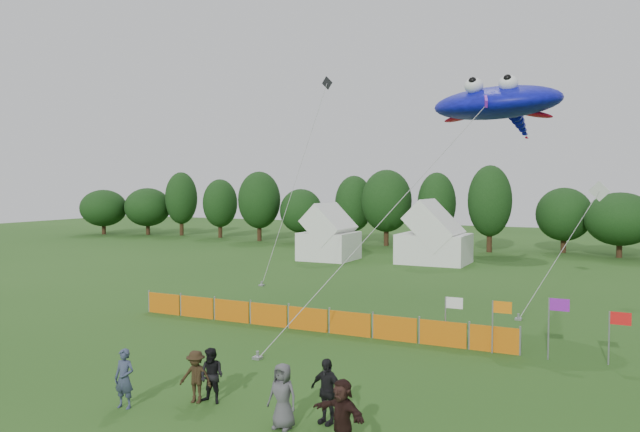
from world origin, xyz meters
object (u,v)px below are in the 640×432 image
at_px(tent_right, 434,239).
at_px(barrier_fence, 308,319).
at_px(spectator_c, 196,377).
at_px(spectator_b, 212,376).
at_px(tent_left, 329,237).
at_px(spectator_e, 283,396).
at_px(spectator_f, 342,414).
at_px(spectator_d, 326,391).
at_px(stingray_kite, 499,104).
at_px(spectator_a, 124,379).

height_order(tent_right, barrier_fence, tent_right).
bearing_deg(spectator_c, spectator_b, 10.43).
relative_size(tent_right, barrier_fence, 0.31).
relative_size(tent_left, tent_right, 0.78).
bearing_deg(barrier_fence, spectator_e, -66.14).
xyz_separation_m(tent_left, spectator_f, (16.39, -33.82, -1.05)).
xyz_separation_m(spectator_c, spectator_d, (4.13, 0.27, 0.11)).
distance_m(tent_left, spectator_e, 36.31).
distance_m(spectator_e, stingray_kite, 22.27).
relative_size(tent_left, stingray_kite, 0.18).
distance_m(tent_right, stingray_kite, 18.90).
height_order(spectator_b, spectator_f, spectator_f).
bearing_deg(spectator_a, tent_right, 84.55).
distance_m(spectator_a, spectator_f, 6.75).
relative_size(spectator_c, stingray_kite, 0.07).
xyz_separation_m(spectator_c, spectator_e, (3.24, -0.55, 0.09)).
distance_m(tent_right, spectator_b, 34.33).
height_order(tent_left, spectator_b, tent_left).
relative_size(spectator_a, spectator_b, 1.05).
relative_size(spectator_b, spectator_c, 1.05).
xyz_separation_m(spectator_c, spectator_f, (5.19, -1.07, 0.09)).
xyz_separation_m(spectator_a, spectator_e, (4.81, 0.71, 0.01)).
relative_size(spectator_b, spectator_e, 0.94).
bearing_deg(spectator_a, stingray_kite, 65.12).
xyz_separation_m(barrier_fence, spectator_b, (1.62, -9.26, 0.31)).
relative_size(spectator_b, stingray_kite, 0.07).
xyz_separation_m(spectator_f, stingray_kite, (-0.13, 20.46, 9.74)).
xyz_separation_m(spectator_b, spectator_c, (-0.44, -0.18, -0.04)).
distance_m(tent_right, spectator_a, 35.63).
bearing_deg(stingray_kite, barrier_fence, -122.03).
bearing_deg(spectator_f, spectator_e, -176.36).
distance_m(spectator_e, spectator_f, 2.01).
distance_m(spectator_d, spectator_f, 1.71).
bearing_deg(spectator_e, spectator_d, 45.04).
bearing_deg(spectator_a, spectator_b, 28.38).
bearing_deg(spectator_b, tent_right, 95.38).
height_order(tent_right, spectator_c, tent_right).
distance_m(tent_left, spectator_a, 35.36).
bearing_deg(spectator_c, tent_left, 97.61).
relative_size(tent_left, barrier_fence, 0.24).
bearing_deg(tent_right, spectator_e, -80.50).
height_order(spectator_a, stingray_kite, stingray_kite).
bearing_deg(spectator_e, barrier_fence, 116.35).
bearing_deg(stingray_kite, spectator_b, -103.49).
bearing_deg(spectator_c, barrier_fence, 85.82).
height_order(spectator_a, spectator_d, spectator_d).
relative_size(tent_left, spectator_d, 2.44).
xyz_separation_m(spectator_d, spectator_e, (-0.89, -0.82, -0.02)).
bearing_deg(tent_right, spectator_b, -84.92).
bearing_deg(spectator_b, spectator_c, -158.00).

